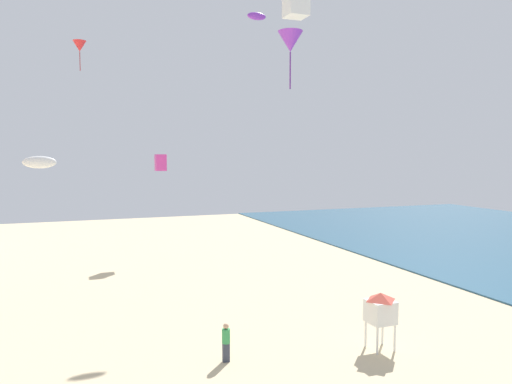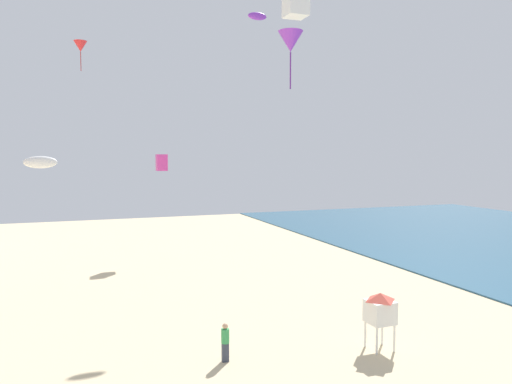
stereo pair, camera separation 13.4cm
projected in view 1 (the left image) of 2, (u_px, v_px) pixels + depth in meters
kite_flyer at (226, 340)px, 20.37m from camera, size 0.34×0.34×1.64m
lifeguard_stand at (380, 309)px, 21.66m from camera, size 1.10×1.10×2.55m
kite_magenta_box at (161, 163)px, 42.01m from camera, size 0.90×0.90×1.41m
kite_white_box at (296, 0)px, 22.92m from camera, size 1.01×1.01×1.59m
kite_purple_parafoil at (257, 16)px, 34.84m from camera, size 1.40×0.39×0.55m
kite_red_delta at (80, 46)px, 32.34m from camera, size 0.86×0.86×1.96m
kite_purple_delta at (290, 42)px, 28.12m from camera, size 1.45×1.45×3.29m
kite_white_parafoil at (39, 162)px, 31.61m from camera, size 2.05×0.57×0.80m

